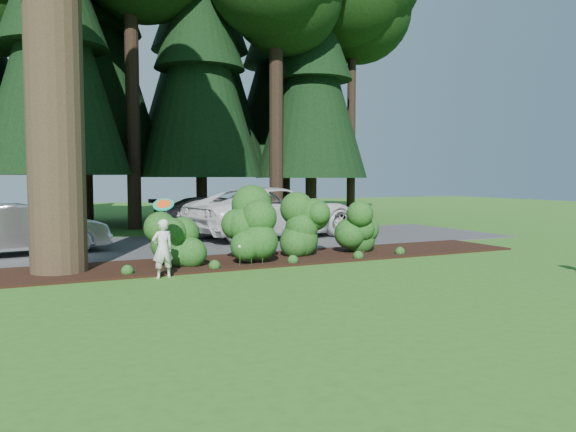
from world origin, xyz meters
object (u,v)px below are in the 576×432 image
object	(u,v)px
frisbee	(163,204)
car_white_suv	(275,212)
car_dark_suv	(219,216)
child	(163,249)
car_silver_wagon	(27,229)

from	to	relation	value
frisbee	car_white_suv	bearing A→B (deg)	48.67
car_dark_suv	child	distance (m)	8.94
car_silver_wagon	car_dark_suv	distance (m)	7.16
car_white_suv	frisbee	size ratio (longest dim) A/B	12.82
car_dark_suv	frisbee	xyz separation A→B (m)	(-3.94, -7.94, 0.86)
car_white_suv	car_dark_suv	bearing A→B (deg)	31.34
car_silver_wagon	frisbee	distance (m)	5.83
car_white_suv	car_dark_suv	world-z (taller)	car_white_suv
car_dark_suv	frisbee	size ratio (longest dim) A/B	9.76
car_dark_suv	child	size ratio (longest dim) A/B	3.82
child	car_dark_suv	bearing A→B (deg)	-124.08
car_dark_suv	child	bearing A→B (deg)	149.82
child	car_white_suv	bearing A→B (deg)	-138.89
car_silver_wagon	child	size ratio (longest dim) A/B	3.34
car_dark_suv	frisbee	distance (m)	8.91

